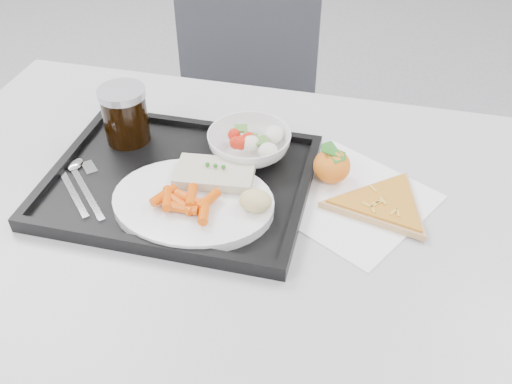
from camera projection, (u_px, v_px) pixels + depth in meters
table at (231, 232)px, 1.02m from camera, size 1.20×0.80×0.75m
chair at (238, 94)px, 1.67m from camera, size 0.45×0.45×0.93m
tray at (180, 182)px, 1.00m from camera, size 0.45×0.35×0.03m
dinner_plate at (193, 203)px, 0.94m from camera, size 0.27×0.27×0.02m
fish_fillet at (215, 173)px, 0.97m from camera, size 0.14×0.09×0.03m
bread_roll at (255, 201)px, 0.90m from camera, size 0.05×0.05×0.03m
salad_bowl at (249, 144)px, 1.04m from camera, size 0.15×0.15×0.05m
cola_glass at (125, 114)px, 1.06m from camera, size 0.09×0.09×0.11m
cutlery at (79, 181)px, 0.99m from camera, size 0.14×0.15×0.01m
napkin at (347, 198)px, 0.98m from camera, size 0.34×0.33×0.00m
tangerine at (332, 166)px, 1.00m from camera, size 0.08×0.08×0.07m
pizza_slice at (383, 204)px, 0.96m from camera, size 0.26×0.26×0.02m
carrot_pile at (186, 202)px, 0.91m from camera, size 0.11×0.08×0.02m
salad_contents at (257, 140)px, 1.03m from camera, size 0.10×0.09×0.03m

